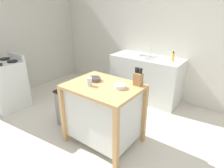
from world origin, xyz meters
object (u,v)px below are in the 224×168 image
Objects in this scene: drinking_cup at (89,82)px; sink_faucet at (151,50)px; bowl_ceramic_wide at (95,79)px; kitchen_island at (104,111)px; bowl_ceramic_small at (120,86)px; bottle_hand_soap at (173,57)px; stove at (6,85)px; knife_block at (138,79)px; trash_bin at (68,108)px.

drinking_cup is 0.52× the size of sink_faucet.
bowl_ceramic_wide is at bearing 109.63° from drinking_cup.
bowl_ceramic_small is (0.24, 0.05, 0.43)m from kitchen_island.
bottle_hand_soap is (0.33, 1.65, 0.50)m from kitchen_island.
drinking_cup is at bearing -154.80° from bowl_ceramic_small.
stove reaches higher than kitchen_island.
bowl_ceramic_wide is 1.04× the size of bowl_ceramic_small.
knife_block reaches higher than trash_bin.
knife_block is 1.34m from trash_bin.
sink_faucet reaches higher than bottle_hand_soap.
kitchen_island is 5.98× the size of bowl_ceramic_wide.
kitchen_island is at bearing -101.41° from bottle_hand_soap.
trash_bin is (-0.54, -0.08, -0.62)m from bowl_ceramic_wide.
kitchen_island is 8.61× the size of drinking_cup.
kitchen_island is at bearing -16.41° from bowl_ceramic_wide.
bowl_ceramic_small is at bearing -0.65° from bowl_ceramic_wide.
drinking_cup is at bearing -70.37° from bowl_ceramic_wide.
bowl_ceramic_small is 1.38× the size of drinking_cup.
trash_bin is at bearing -106.98° from sink_faucet.
bowl_ceramic_wide is 1.68m from bottle_hand_soap.
drinking_cup is 0.18× the size of trash_bin.
stove is at bearing -167.20° from knife_block.
drinking_cup is (-0.13, -0.12, 0.46)m from kitchen_island.
sink_faucet is (-0.05, 1.90, 0.06)m from drinking_cup.
knife_block is at bearing -69.49° from sink_faucet.
bottle_hand_soap reaches higher than kitchen_island.
bowl_ceramic_wide is at bearing 163.59° from kitchen_island.
knife_block reaches higher than stove.
knife_block is at bearing 15.00° from trash_bin.
bottle_hand_soap is (1.07, 1.67, 0.68)m from trash_bin.
bowl_ceramic_wide is 1.44× the size of drinking_cup.
trash_bin is at bearing -178.40° from kitchen_island.
knife_block is 1.54× the size of bowl_ceramic_small.
bowl_ceramic_small is 0.87× the size of bottle_hand_soap.
bowl_ceramic_small reaches higher than trash_bin.
bottle_hand_soap is 3.21m from stove.
trash_bin is 0.61× the size of stove.
stove is (-1.98, -2.07, -0.56)m from sink_faucet.
knife_block is 1.12× the size of sink_faucet.
bottle_hand_soap is at bearing 86.55° from bowl_ceramic_small.
kitchen_island is 6.22× the size of bowl_ceramic_small.
kitchen_island reaches higher than trash_bin.
bowl_ceramic_small is at bearing 8.37° from stove.
bottle_hand_soap reaches higher than drinking_cup.
bowl_ceramic_small is 2.47m from stove.
bottle_hand_soap is at bearing 37.96° from stove.
stove is at bearing -172.11° from kitchen_island.
trash_bin is (-0.97, -0.07, -0.62)m from bowl_ceramic_small.
bowl_ceramic_small is at bearing -93.45° from bottle_hand_soap.
drinking_cup is (0.06, -0.18, 0.03)m from bowl_ceramic_wide.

